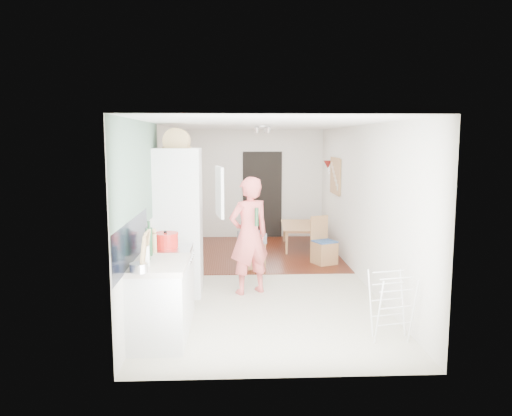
{
  "coord_description": "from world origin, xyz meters",
  "views": [
    {
      "loc": [
        -0.46,
        -8.0,
        2.27
      ],
      "look_at": [
        -0.09,
        0.2,
        1.14
      ],
      "focal_mm": 35.0,
      "sensor_mm": 36.0,
      "label": 1
    }
  ],
  "objects": [
    {
      "name": "red_casserole",
      "position": [
        -1.32,
        -1.8,
        1.02
      ],
      "size": [
        0.35,
        0.35,
        0.19
      ],
      "primitive_type": "cylinder",
      "rotation": [
        0.0,
        0.0,
        0.07
      ],
      "color": "red",
      "rests_on": "cooker_top"
    },
    {
      "name": "bottle_b",
      "position": [
        -1.44,
        -2.45,
        1.07
      ],
      "size": [
        0.08,
        0.08,
        0.29
      ],
      "primitive_type": "cylinder",
      "rotation": [
        0.0,
        0.0,
        -0.21
      ],
      "color": "#1F4425",
      "rests_on": "worktop"
    },
    {
      "name": "cooker_top",
      "position": [
        -1.3,
        -1.8,
        0.9
      ],
      "size": [
        0.6,
        0.6,
        0.04
      ],
      "primitive_type": "cube",
      "color": "silver",
      "rests_on": "room_shell"
    },
    {
      "name": "pinboard",
      "position": [
        1.58,
        1.9,
        1.55
      ],
      "size": [
        0.03,
        0.9,
        0.7
      ],
      "primitive_type": "cube",
      "color": "tan",
      "rests_on": "room_shell"
    },
    {
      "name": "bottle_a",
      "position": [
        -1.45,
        -2.23,
        1.08
      ],
      "size": [
        0.1,
        0.1,
        0.33
      ],
      "primitive_type": "cylinder",
      "rotation": [
        0.0,
        0.0,
        -0.35
      ],
      "color": "#1F4425",
      "rests_on": "worktop"
    },
    {
      "name": "wood_floor_overlay",
      "position": [
        0.0,
        1.85,
        0.01
      ],
      "size": [
        3.2,
        3.3,
        0.01
      ],
      "primitive_type": "cube",
      "color": "#532114",
      "rests_on": "room_shell"
    },
    {
      "name": "held_bottle",
      "position": [
        -0.14,
        -0.97,
        1.17
      ],
      "size": [
        0.06,
        0.06,
        0.27
      ],
      "primitive_type": "cylinder",
      "color": "#1F4425",
      "rests_on": "person"
    },
    {
      "name": "chopping_boards",
      "position": [
        -1.4,
        -2.8,
        1.12
      ],
      "size": [
        0.11,
        0.29,
        0.39
      ],
      "primitive_type": null,
      "rotation": [
        0.0,
        0.0,
        -0.22
      ],
      "color": "tan",
      "rests_on": "worktop"
    },
    {
      "name": "sage_wall_panel",
      "position": [
        -1.59,
        -2.0,
        1.85
      ],
      "size": [
        0.02,
        3.0,
        1.3
      ],
      "primitive_type": "cube",
      "color": "slate",
      "rests_on": "room_shell"
    },
    {
      "name": "range_cooker",
      "position": [
        -1.3,
        -1.8,
        0.44
      ],
      "size": [
        0.6,
        0.6,
        0.88
      ],
      "primitive_type": "cube",
      "color": "silver",
      "rests_on": "room_shell"
    },
    {
      "name": "bread_bin",
      "position": [
        -1.27,
        -0.73,
        2.25
      ],
      "size": [
        0.46,
        0.44,
        0.2
      ],
      "primitive_type": null,
      "rotation": [
        0.0,
        0.0,
        0.23
      ],
      "color": "tan",
      "rests_on": "fridge_housing"
    },
    {
      "name": "stool",
      "position": [
        -0.13,
        0.67,
        0.24
      ],
      "size": [
        0.46,
        0.46,
        0.47
      ],
      "primitive_type": null,
      "rotation": [
        0.0,
        0.0,
        0.36
      ],
      "color": "#AB7145",
      "rests_on": "floor"
    },
    {
      "name": "worktop",
      "position": [
        -1.3,
        -2.55,
        0.89
      ],
      "size": [
        0.62,
        0.92,
        0.06
      ],
      "primitive_type": "cube",
      "color": "beige",
      "rests_on": "room_shell"
    },
    {
      "name": "floor",
      "position": [
        0.0,
        0.0,
        0.0
      ],
      "size": [
        3.2,
        7.0,
        0.01
      ],
      "primitive_type": "cube",
      "color": "beige",
      "rests_on": "ground"
    },
    {
      "name": "wall_sconce",
      "position": [
        1.54,
        2.55,
        1.75
      ],
      "size": [
        0.18,
        0.18,
        0.16
      ],
      "primitive_type": "cone",
      "color": "maroon",
      "rests_on": "room_shell"
    },
    {
      "name": "base_cabinet",
      "position": [
        -1.3,
        -2.55,
        0.43
      ],
      "size": [
        0.6,
        0.9,
        0.86
      ],
      "primitive_type": "cube",
      "color": "silver",
      "rests_on": "room_shell"
    },
    {
      "name": "pinboard_frame",
      "position": [
        1.57,
        1.9,
        1.55
      ],
      "size": [
        0.0,
        0.94,
        0.74
      ],
      "primitive_type": "cube",
      "color": "#AB7145",
      "rests_on": "room_shell"
    },
    {
      "name": "doorway_recess",
      "position": [
        0.2,
        3.48,
        1.0
      ],
      "size": [
        0.9,
        0.04,
        2.0
      ],
      "primitive_type": "cube",
      "color": "black",
      "rests_on": "room_shell"
    },
    {
      "name": "person",
      "position": [
        -0.24,
        -0.79,
        1.03
      ],
      "size": [
        0.89,
        0.77,
        2.05
      ],
      "primitive_type": "imported",
      "rotation": [
        0.0,
        0.0,
        3.59
      ],
      "color": "#DD5C58",
      "rests_on": "floor"
    },
    {
      "name": "fridge_interior",
      "position": [
        -0.96,
        -0.78,
        1.55
      ],
      "size": [
        0.02,
        0.52,
        0.66
      ],
      "primitive_type": "cube",
      "color": "white",
      "rests_on": "room_shell"
    },
    {
      "name": "grey_drape",
      "position": [
        -0.15,
        0.63,
        0.56
      ],
      "size": [
        0.51,
        0.51,
        0.18
      ],
      "primitive_type": "cube",
      "rotation": [
        0.0,
        0.0,
        0.33
      ],
      "color": "gray",
      "rests_on": "stool"
    },
    {
      "name": "dining_chair",
      "position": [
        1.19,
        0.87,
        0.44
      ],
      "size": [
        0.49,
        0.49,
        0.88
      ],
      "primitive_type": null,
      "rotation": [
        0.0,
        0.0,
        0.41
      ],
      "color": "#AB7145",
      "rests_on": "floor"
    },
    {
      "name": "drying_rack",
      "position": [
        1.32,
        -2.63,
        0.39
      ],
      "size": [
        0.47,
        0.44,
        0.78
      ],
      "primitive_type": null,
      "rotation": [
        0.0,
        0.0,
        0.21
      ],
      "color": "silver",
      "rests_on": "floor"
    },
    {
      "name": "fridge_housing",
      "position": [
        -1.27,
        -0.78,
        1.07
      ],
      "size": [
        0.66,
        0.66,
        2.15
      ],
      "primitive_type": "cube",
      "color": "silver",
      "rests_on": "room_shell"
    },
    {
      "name": "fridge_door",
      "position": [
        -0.66,
        -1.08,
        1.55
      ],
      "size": [
        0.14,
        0.56,
        0.7
      ],
      "primitive_type": "cube",
      "rotation": [
        0.0,
        0.0,
        -1.4
      ],
      "color": "silver",
      "rests_on": "room_shell"
    },
    {
      "name": "tile_splashback",
      "position": [
        -1.59,
        -2.55,
        1.15
      ],
      "size": [
        0.02,
        1.9,
        0.5
      ],
      "primitive_type": "cube",
      "color": "black",
      "rests_on": "room_shell"
    },
    {
      "name": "steel_pan",
      "position": [
        -1.44,
        -2.98,
        0.97
      ],
      "size": [
        0.23,
        0.23,
        0.09
      ],
      "primitive_type": "cylinder",
      "rotation": [
        0.0,
        0.0,
        -0.22
      ],
      "color": "silver",
      "rests_on": "worktop"
    },
    {
      "name": "dining_table",
      "position": [
        0.97,
        2.27,
        0.21
      ],
      "size": [
        0.74,
        1.24,
        0.42
      ],
      "primitive_type": "imported",
      "rotation": [
        0.0,
        0.0,
        1.51
      ],
      "color": "#AB7145",
      "rests_on": "floor"
    },
    {
      "name": "bottle_c",
      "position": [
        -1.41,
        -2.72,
        1.03
      ],
      "size": [
        0.1,
        0.1,
        0.22
      ],
      "primitive_type": "cylinder",
      "rotation": [
        0.0,
        0.0,
        0.06
      ],
      "color": "silver",
      "rests_on": "worktop"
    },
    {
      "name": "room_shell",
      "position": [
        0.0,
        0.0,
        1.25
      ],
      "size": [
        3.2,
        7.0,
        2.5
      ],
      "primitive_type": null,
      "color": "silver",
      "rests_on": "ground"
    },
    {
      "name": "pepper_mill_front",
      "position": [
        -1.42,
        -2.08,
        1.04
      ],
      "size": [
        0.06,
        0.06,
        0.23
      ],
      "primitive_type": "cylinder",
      "rotation": [
        0.0,
        0.0,
        -0.01
      ],
      "color": "tan",
      "rests_on": "worktop"
    },
    {
      "name": "pepper_mill_back",
      "position": [
        -1.44,
        -2.02,
        1.03
      ],
      "size": [
        0.07,
        0.07,
        0.21
      ],
      "primitive_type": "cylinder",
      "rotation": [
        0.0,
        0.0,
        -0.34
      ],
      "color": "tan",
      "rests_on": "worktop"
    }
  ]
}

